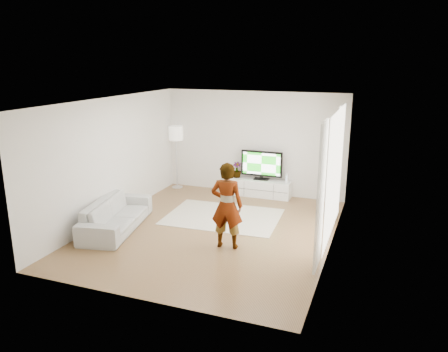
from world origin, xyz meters
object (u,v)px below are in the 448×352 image
at_px(sofa, 116,215).
at_px(floor_lamp, 176,136).
at_px(television, 262,164).
at_px(player, 227,206).
at_px(media_console, 261,188).
at_px(rug, 223,217).

bearing_deg(sofa, floor_lamp, -8.31).
distance_m(television, player, 3.51).
relative_size(television, sofa, 0.50).
bearing_deg(television, sofa, -123.93).
height_order(media_console, player, player).
bearing_deg(player, sofa, -7.96).
relative_size(sofa, floor_lamp, 1.26).
bearing_deg(floor_lamp, player, -50.69).
height_order(rug, sofa, sofa).
xyz_separation_m(rug, sofa, (-1.92, -1.51, 0.32)).
height_order(sofa, floor_lamp, floor_lamp).
bearing_deg(rug, media_console, 78.41).
relative_size(rug, player, 1.52).
distance_m(rug, floor_lamp, 3.17).
relative_size(player, floor_lamp, 0.96).
xyz_separation_m(media_console, floor_lamp, (-2.50, -0.06, 1.29)).
xyz_separation_m(media_console, rug, (-0.39, -1.89, -0.22)).
distance_m(rug, sofa, 2.46).
distance_m(player, floor_lamp, 4.44).
relative_size(media_console, floor_lamp, 0.91).
bearing_deg(player, rug, -73.30).
distance_m(media_console, rug, 1.94).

